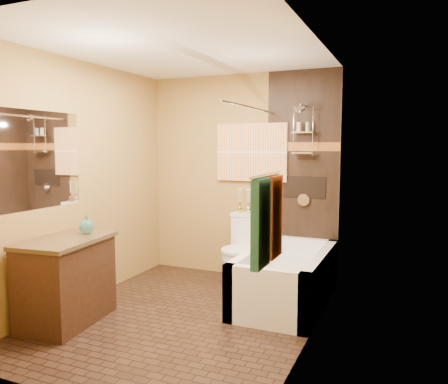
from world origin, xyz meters
The scene contains 23 objects.
floor centered at (0.00, 0.00, 0.00)m, with size 3.00×3.00×0.00m, color black.
wall_left centered at (-1.20, 0.00, 1.25)m, with size 0.02×3.00×2.50m, color olive.
wall_right centered at (1.20, 0.00, 1.25)m, with size 0.02×3.00×2.50m, color olive.
wall_back centered at (0.00, 1.50, 1.25)m, with size 2.40×0.02×2.50m, color olive.
wall_front centered at (0.00, -1.50, 1.25)m, with size 2.40×0.02×2.50m, color olive.
ceiling centered at (0.00, 0.00, 2.50)m, with size 3.00×3.00×0.00m, color silver.
alcove_tile_back centered at (0.78, 1.49, 1.25)m, with size 0.85×0.01×2.50m, color black.
alcove_tile_right centered at (1.19, 0.75, 1.25)m, with size 0.01×1.50×2.50m, color black.
mosaic_band_back centered at (0.78, 1.48, 1.62)m, with size 0.85×0.01×0.10m, color brown.
mosaic_band_right centered at (1.18, 0.75, 1.62)m, with size 0.01×1.50×0.10m, color brown.
alcove_niche centered at (0.80, 1.48, 1.15)m, with size 0.50×0.01×0.25m, color black.
shower_fixtures centered at (0.80, 1.38, 1.67)m, with size 0.24×0.33×1.16m.
curtain_rod centered at (0.40, 0.75, 2.02)m, with size 0.03×0.03×1.55m, color silver.
towel_bar centered at (1.15, -1.05, 1.45)m, with size 0.02×0.02×0.55m, color silver.
towel_teal centered at (1.16, -1.18, 1.18)m, with size 0.05×0.22×0.52m, color #1E5A65.
towel_rust centered at (1.16, -0.92, 1.18)m, with size 0.05×0.22×0.52m, color maroon.
sunset_painting centered at (0.14, 1.48, 1.55)m, with size 0.90×0.04×0.70m, color orange.
vanity_mirror centered at (-1.19, -0.55, 1.50)m, with size 0.01×1.00×0.90m, color white.
bathtub centered at (0.80, 0.75, 0.22)m, with size 0.80×1.50×0.55m.
toilet centered at (0.14, 1.21, 0.41)m, with size 0.43×0.63×0.81m.
vanity centered at (-0.92, -0.55, 0.40)m, with size 0.64×0.95×0.79m.
teal_bottle centered at (-0.87, -0.31, 0.88)m, with size 0.14×0.14×0.22m, color teal, non-canonical shape.
bud_vases centered at (0.14, 1.39, 0.97)m, with size 0.29×0.06×0.29m.
Camera 1 is at (1.95, -3.55, 1.62)m, focal length 35.00 mm.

